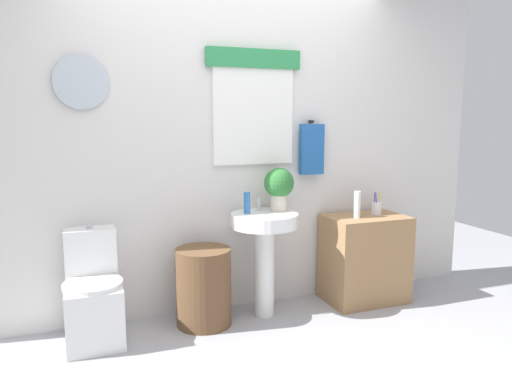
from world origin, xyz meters
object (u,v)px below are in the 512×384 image
wooden_cabinet (365,258)px  lotion_bottle (357,205)px  toilet (93,298)px  toothbrush_cup (377,208)px  potted_plant (279,186)px  pedestal_sink (264,240)px  laundry_hamper (204,287)px  soap_bottle (247,203)px

wooden_cabinet → lotion_bottle: size_ratio=3.32×
toilet → toothbrush_cup: toothbrush_cup is taller
potted_plant → lotion_bottle: potted_plant is taller
toothbrush_cup → pedestal_sink: bearing=-178.9°
toilet → toothbrush_cup: size_ratio=4.10×
toilet → toothbrush_cup: 2.27m
toilet → pedestal_sink: size_ratio=0.96×
wooden_cabinet → laundry_hamper: bearing=180.0°
wooden_cabinet → lotion_bottle: 0.48m
toilet → toothbrush_cup: (2.22, -0.01, 0.47)m
lotion_bottle → wooden_cabinet: bearing=19.7°
lotion_bottle → toothbrush_cup: 0.24m
toilet → potted_plant: (1.37, 0.03, 0.69)m
toilet → potted_plant: potted_plant is taller
wooden_cabinet → lotion_bottle: lotion_bottle is taller
lotion_bottle → toothbrush_cup: bearing=15.0°
potted_plant → wooden_cabinet: bearing=-4.6°
wooden_cabinet → soap_bottle: bearing=177.1°
lotion_bottle → potted_plant: bearing=171.0°
pedestal_sink → soap_bottle: size_ratio=4.96×
soap_bottle → lotion_bottle: 0.90m
pedestal_sink → potted_plant: bearing=23.2°
toilet → laundry_hamper: size_ratio=1.35×
pedestal_sink → wooden_cabinet: size_ratio=1.12×
pedestal_sink → potted_plant: potted_plant is taller
pedestal_sink → toothbrush_cup: 1.01m
pedestal_sink → potted_plant: (0.14, 0.06, 0.39)m
laundry_hamper → toilet: bearing=177.5°
wooden_cabinet → soap_bottle: 1.13m
pedestal_sink → potted_plant: 0.42m
lotion_bottle → pedestal_sink: bearing=177.0°
laundry_hamper → pedestal_sink: 0.56m
wooden_cabinet → toothbrush_cup: 0.42m
toilet → laundry_hamper: (0.75, -0.03, -0.01)m
pedestal_sink → laundry_hamper: bearing=180.0°
soap_bottle → toilet: bearing=-179.1°
laundry_hamper → potted_plant: (0.61, 0.06, 0.70)m
potted_plant → laundry_hamper: bearing=-174.4°
laundry_hamper → lotion_bottle: bearing=-1.8°
pedestal_sink → wooden_cabinet: 0.91m
laundry_hamper → potted_plant: potted_plant is taller
laundry_hamper → pedestal_sink: (0.47, 0.00, 0.31)m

